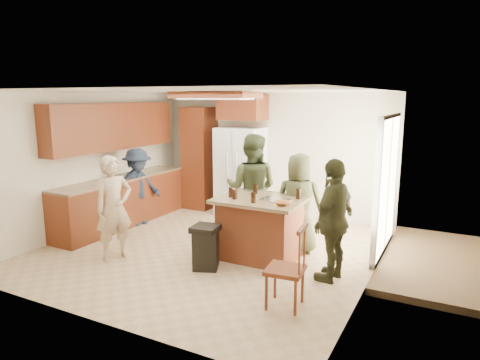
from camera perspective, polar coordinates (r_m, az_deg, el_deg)
The scene contains 12 objects.
person_front_left at distance 6.64m, azimuth -16.46°, elevation -3.61°, with size 0.57×0.42×1.57m, color tan.
person_behind_left at distance 7.11m, azimuth 1.57°, elevation -1.14°, with size 0.89×0.55×1.82m, color #353E24.
person_behind_right at distance 6.71m, azimuth 7.83°, elevation -3.08°, with size 0.77×0.50×1.57m, color #3B3D23.
person_side_right at distance 5.76m, azimuth 12.42°, elevation -5.26°, with size 0.96×0.49×1.64m, color #3A3C23.
person_counter at distance 8.31m, azimuth -13.46°, elevation -0.92°, with size 0.95×0.44×1.46m, color #1A2334.
left_cabinetry at distance 8.37m, azimuth -15.81°, elevation 0.60°, with size 0.64×3.00×2.30m.
back_wall_units at distance 9.18m, azimuth -4.04°, elevation 4.56°, with size 1.80×0.60×2.45m.
refrigerator at distance 8.80m, azimuth 0.09°, elevation 1.15°, with size 0.90×0.76×1.80m.
kitchen_island at distance 6.50m, azimuth 2.74°, elevation -6.32°, with size 1.28×1.03×0.93m.
island_items at distance 6.20m, azimuth 3.77°, elevation -2.40°, with size 1.03×0.62×0.15m.
trash_bin at distance 6.16m, azimuth -4.60°, elevation -8.87°, with size 0.45×0.45×0.63m.
spindle_chair at distance 5.05m, azimuth 6.27°, elevation -11.84°, with size 0.46×0.46×0.99m.
Camera 1 is at (3.43, -5.59, 2.41)m, focal length 32.00 mm.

